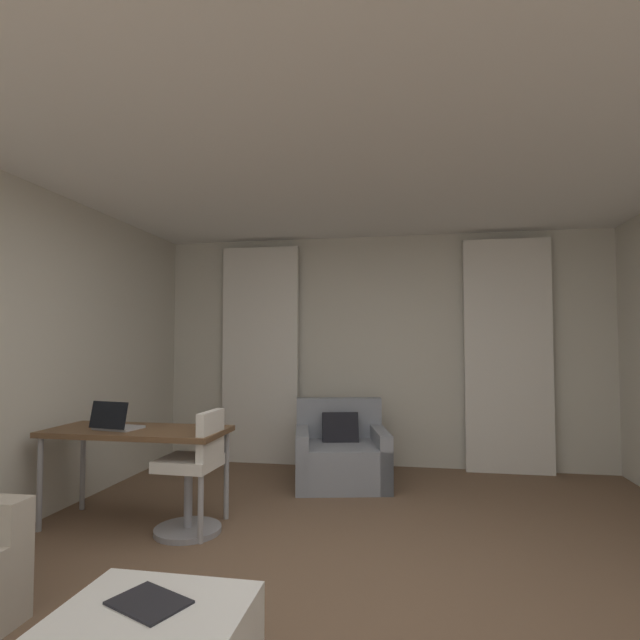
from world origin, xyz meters
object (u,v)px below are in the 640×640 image
(desk, at_px, (137,437))
(magazine_open, at_px, (149,602))
(laptop, at_px, (115,423))
(desk_chair, at_px, (194,478))
(armchair, at_px, (341,456))

(desk, bearing_deg, magazine_open, -58.57)
(desk, bearing_deg, laptop, -156.06)
(desk, xyz_separation_m, desk_chair, (0.50, -0.08, -0.26))
(desk_chair, relative_size, magazine_open, 2.61)
(desk_chair, xyz_separation_m, laptop, (-0.64, 0.02, 0.37))
(laptop, relative_size, magazine_open, 1.06)
(desk, bearing_deg, desk_chair, -9.37)
(laptop, xyz_separation_m, magazine_open, (1.22, -1.70, -0.37))
(desk_chair, relative_size, laptop, 2.47)
(armchair, xyz_separation_m, laptop, (-1.52, -1.45, 0.50))
(desk, relative_size, laptop, 3.80)
(desk_chair, distance_m, laptop, 0.74)
(desk, height_order, laptop, laptop)
(desk_chair, height_order, laptop, laptop)
(desk, bearing_deg, armchair, 45.13)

